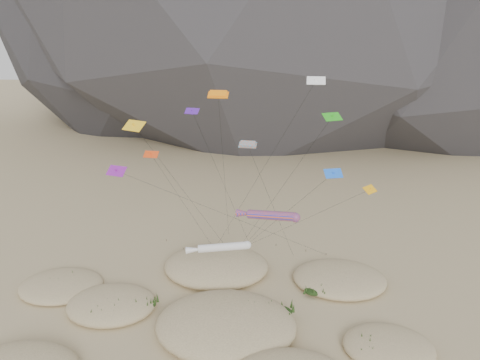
% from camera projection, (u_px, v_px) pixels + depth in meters
% --- Properties ---
extents(ground, '(500.00, 500.00, 0.00)m').
position_uv_depth(ground, '(210.00, 350.00, 49.55)').
color(ground, '#CCB789').
rests_on(ground, ground).
extents(dunes, '(50.29, 36.11, 3.56)m').
position_uv_depth(dunes, '(204.00, 321.00, 53.37)').
color(dunes, '#CCB789').
rests_on(dunes, ground).
extents(dune_grass, '(40.59, 28.08, 1.60)m').
position_uv_depth(dune_grass, '(210.00, 322.00, 52.91)').
color(dune_grass, black).
rests_on(dune_grass, ground).
extents(kite_stakes, '(25.10, 4.43, 0.30)m').
position_uv_depth(kite_stakes, '(244.00, 248.00, 71.97)').
color(kite_stakes, '#3F2D1E').
rests_on(kite_stakes, ground).
extents(rainbow_tube_kite, '(7.91, 15.31, 12.08)m').
position_uv_depth(rainbow_tube_kite, '(269.00, 215.00, 55.86)').
color(rainbow_tube_kite, '#FF5C1A').
rests_on(rainbow_tube_kite, ground).
extents(white_tube_kite, '(7.47, 18.72, 9.48)m').
position_uv_depth(white_tube_kite, '(220.00, 247.00, 53.18)').
color(white_tube_kite, silver).
rests_on(white_tube_kite, ground).
extents(orange_parafoil, '(2.49, 15.68, 25.54)m').
position_uv_depth(orange_parafoil, '(218.00, 97.00, 55.18)').
color(orange_parafoil, orange).
rests_on(orange_parafoil, ground).
extents(multi_parafoil, '(7.23, 12.62, 20.36)m').
position_uv_depth(multi_parafoil, '(249.00, 147.00, 53.13)').
color(multi_parafoil, '#FF581A').
rests_on(multi_parafoil, ground).
extents(delta_kites, '(32.31, 17.09, 27.03)m').
position_uv_depth(delta_kites, '(233.00, 145.00, 55.37)').
color(delta_kites, '#501CA7').
rests_on(delta_kites, ground).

